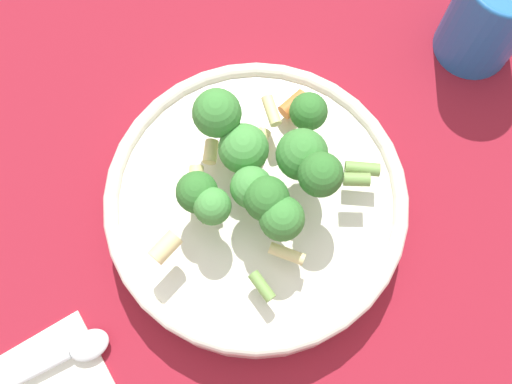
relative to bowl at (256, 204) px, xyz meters
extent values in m
plane|color=maroon|center=(0.00, 0.00, -0.03)|extent=(3.00, 3.00, 0.00)
cylinder|color=silver|center=(0.00, 0.00, -0.01)|extent=(0.27, 0.27, 0.04)
torus|color=silver|center=(0.00, 0.00, 0.02)|extent=(0.27, 0.27, 0.01)
cylinder|color=#8CB766|center=(0.03, -0.02, 0.03)|extent=(0.02, 0.02, 0.02)
sphere|color=#479342|center=(0.03, -0.02, 0.06)|extent=(0.04, 0.04, 0.04)
cylinder|color=#8CB766|center=(0.00, 0.01, 0.04)|extent=(0.01, 0.01, 0.02)
sphere|color=#479342|center=(0.00, 0.01, 0.07)|extent=(0.04, 0.04, 0.04)
cylinder|color=#8CB766|center=(-0.04, -0.03, 0.06)|extent=(0.01, 0.01, 0.01)
sphere|color=#33722D|center=(-0.04, -0.03, 0.08)|extent=(0.04, 0.04, 0.04)
cylinder|color=#8CB766|center=(0.06, -0.03, 0.05)|extent=(0.01, 0.01, 0.01)
sphere|color=#3D8438|center=(0.06, -0.03, 0.07)|extent=(0.04, 0.04, 0.04)
cylinder|color=#8CB766|center=(0.02, 0.04, 0.05)|extent=(0.01, 0.01, 0.01)
sphere|color=#479342|center=(0.02, 0.04, 0.07)|extent=(0.03, 0.03, 0.03)
cylinder|color=#8CB766|center=(0.03, 0.03, 0.04)|extent=(0.01, 0.01, 0.01)
sphere|color=#33722D|center=(0.03, 0.03, 0.06)|extent=(0.03, 0.03, 0.03)
cylinder|color=#8CB766|center=(-0.02, -0.04, 0.05)|extent=(0.02, 0.02, 0.01)
sphere|color=#3D8438|center=(-0.02, -0.04, 0.07)|extent=(0.04, 0.04, 0.04)
cylinder|color=#8CB766|center=(-0.02, 0.01, 0.05)|extent=(0.01, 0.01, 0.02)
sphere|color=#33722D|center=(-0.02, 0.01, 0.07)|extent=(0.04, 0.04, 0.04)
cylinder|color=#8CB766|center=(-0.04, 0.02, 0.05)|extent=(0.01, 0.01, 0.02)
sphere|color=#3D8438|center=(-0.04, 0.02, 0.07)|extent=(0.04, 0.04, 0.04)
cylinder|color=#8CB766|center=(0.00, -0.08, 0.03)|extent=(0.01, 0.01, 0.01)
sphere|color=#33722D|center=(0.00, -0.08, 0.05)|extent=(0.03, 0.03, 0.03)
cylinder|color=beige|center=(0.02, -0.04, 0.03)|extent=(0.02, 0.03, 0.01)
cylinder|color=beige|center=(0.03, -0.07, 0.05)|extent=(0.03, 0.03, 0.01)
cylinder|color=beige|center=(0.05, -0.01, 0.04)|extent=(0.02, 0.02, 0.01)
cylinder|color=beige|center=(0.05, 0.02, 0.04)|extent=(0.03, 0.03, 0.01)
cylinder|color=#729E4C|center=(-0.06, -0.07, 0.05)|extent=(0.03, 0.02, 0.01)
cylinder|color=#729E4C|center=(-0.07, -0.05, 0.05)|extent=(0.02, 0.02, 0.01)
cylinder|color=beige|center=(0.03, 0.08, 0.05)|extent=(0.02, 0.03, 0.01)
cylinder|color=#729E4C|center=(0.02, 0.04, 0.03)|extent=(0.02, 0.02, 0.01)
cylinder|color=#729E4C|center=(-0.05, 0.06, 0.04)|extent=(0.03, 0.02, 0.01)
cylinder|color=orange|center=(0.02, -0.09, 0.03)|extent=(0.02, 0.03, 0.01)
cylinder|color=beige|center=(-0.05, 0.03, 0.04)|extent=(0.03, 0.02, 0.01)
cylinder|color=#2366B2|center=(-0.09, -0.28, 0.03)|extent=(0.08, 0.08, 0.11)
ellipsoid|color=silver|center=(0.05, 0.18, -0.02)|extent=(0.04, 0.04, 0.01)
camera|label=1|loc=(-0.09, 0.13, 0.52)|focal=42.00mm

